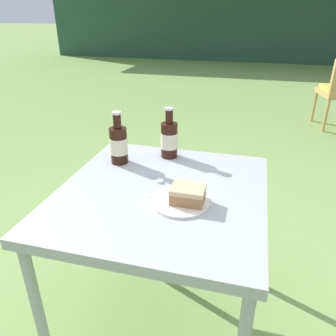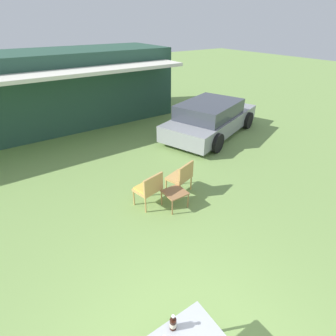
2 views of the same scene
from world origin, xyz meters
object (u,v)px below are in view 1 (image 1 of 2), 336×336
patio_table (162,205)px  cola_bottle_near (169,139)px  cola_bottle_far (119,144)px  cake_on_plate (185,197)px

patio_table → cola_bottle_near: size_ratio=3.52×
cola_bottle_near → cola_bottle_far: 0.24m
patio_table → cola_bottle_far: size_ratio=3.52×
cake_on_plate → cola_bottle_near: size_ratio=0.90×
cake_on_plate → cola_bottle_far: size_ratio=0.90×
patio_table → cola_bottle_far: cola_bottle_far is taller
patio_table → cake_on_plate: size_ratio=3.91×
patio_table → cake_on_plate: 0.16m
cake_on_plate → cola_bottle_far: bearing=143.4°
cola_bottle_near → cake_on_plate: bearing=-67.7°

